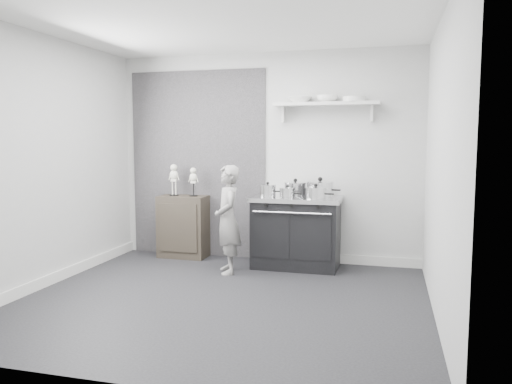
# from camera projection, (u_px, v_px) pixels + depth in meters

# --- Properties ---
(ground) EXTENTS (4.00, 4.00, 0.00)m
(ground) POSITION_uv_depth(u_px,v_px,m) (222.00, 300.00, 4.95)
(ground) COLOR black
(ground) RESTS_ON ground
(room_shell) EXTENTS (4.02, 3.62, 2.71)m
(room_shell) POSITION_uv_depth(u_px,v_px,m) (217.00, 134.00, 4.94)
(room_shell) COLOR #B8B8B5
(room_shell) RESTS_ON ground
(wall_shelf) EXTENTS (1.30, 0.26, 0.24)m
(wall_shelf) POSITION_uv_depth(u_px,v_px,m) (326.00, 105.00, 6.14)
(wall_shelf) COLOR silver
(wall_shelf) RESTS_ON room_shell
(stove) EXTENTS (1.10, 0.69, 0.88)m
(stove) POSITION_uv_depth(u_px,v_px,m) (296.00, 231.00, 6.19)
(stove) COLOR black
(stove) RESTS_ON ground
(side_cabinet) EXTENTS (0.64, 0.37, 0.83)m
(side_cabinet) POSITION_uv_depth(u_px,v_px,m) (184.00, 226.00, 6.73)
(side_cabinet) COLOR black
(side_cabinet) RESTS_ON ground
(child) EXTENTS (0.48, 0.56, 1.28)m
(child) POSITION_uv_depth(u_px,v_px,m) (228.00, 219.00, 5.89)
(child) COLOR gray
(child) RESTS_ON ground
(pot_front_left) EXTENTS (0.29, 0.21, 0.18)m
(pot_front_left) POSITION_uv_depth(u_px,v_px,m) (268.00, 190.00, 6.16)
(pot_front_left) COLOR silver
(pot_front_left) RESTS_ON stove
(pot_back_left) EXTENTS (0.37, 0.28, 0.22)m
(pot_back_left) POSITION_uv_depth(u_px,v_px,m) (295.00, 189.00, 6.26)
(pot_back_left) COLOR silver
(pot_back_left) RESTS_ON stove
(pot_back_right) EXTENTS (0.42, 0.33, 0.24)m
(pot_back_right) POSITION_uv_depth(u_px,v_px,m) (320.00, 189.00, 6.14)
(pot_back_right) COLOR silver
(pot_back_right) RESTS_ON stove
(pot_front_right) EXTENTS (0.34, 0.25, 0.18)m
(pot_front_right) POSITION_uv_depth(u_px,v_px,m) (316.00, 193.00, 5.90)
(pot_front_right) COLOR silver
(pot_front_right) RESTS_ON stove
(pot_front_center) EXTENTS (0.28, 0.19, 0.15)m
(pot_front_center) POSITION_uv_depth(u_px,v_px,m) (287.00, 193.00, 6.03)
(pot_front_center) COLOR silver
(pot_front_center) RESTS_ON stove
(skeleton_full) EXTENTS (0.14, 0.09, 0.49)m
(skeleton_full) POSITION_uv_depth(u_px,v_px,m) (174.00, 177.00, 6.69)
(skeleton_full) COLOR beige
(skeleton_full) RESTS_ON side_cabinet
(skeleton_torso) EXTENTS (0.12, 0.08, 0.44)m
(skeleton_torso) POSITION_uv_depth(u_px,v_px,m) (193.00, 180.00, 6.62)
(skeleton_torso) COLOR beige
(skeleton_torso) RESTS_ON side_cabinet
(bowl_large) EXTENTS (0.30, 0.30, 0.07)m
(bowl_large) POSITION_uv_depth(u_px,v_px,m) (300.00, 100.00, 6.21)
(bowl_large) COLOR white
(bowl_large) RESTS_ON wall_shelf
(bowl_small) EXTENTS (0.26, 0.26, 0.08)m
(bowl_small) POSITION_uv_depth(u_px,v_px,m) (327.00, 99.00, 6.12)
(bowl_small) COLOR white
(bowl_small) RESTS_ON wall_shelf
(plate_stack) EXTENTS (0.29, 0.29, 0.06)m
(plate_stack) POSITION_uv_depth(u_px,v_px,m) (354.00, 99.00, 6.04)
(plate_stack) COLOR silver
(plate_stack) RESTS_ON wall_shelf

